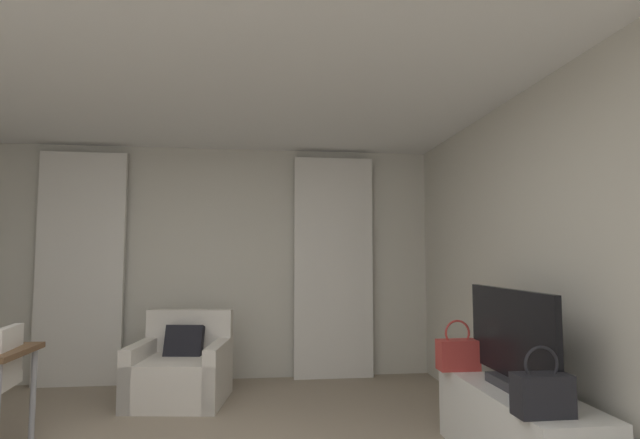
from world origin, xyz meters
TOP-DOWN VIEW (x-y plane):
  - wall_window at (0.00, 3.03)m, footprint 5.12×0.06m
  - wall_right at (2.53, 0.00)m, footprint 0.06×6.12m
  - ceiling at (0.00, 0.00)m, footprint 5.12×6.12m
  - curtain_left_panel at (-1.38, 2.90)m, footprint 0.90×0.06m
  - curtain_right_panel at (1.38, 2.90)m, footprint 0.90×0.06m
  - armchair at (-0.19, 2.23)m, footprint 0.94×0.87m
  - tv_console at (2.19, 0.46)m, footprint 0.48×1.39m
  - tv_flatscreen at (2.19, 0.49)m, footprint 0.20×1.03m
  - handbag_primary at (2.03, 0.97)m, footprint 0.30×0.14m
  - handbag_secondary at (2.06, -0.06)m, footprint 0.30×0.14m

SIDE VIEW (x-z plane):
  - tv_console at x=2.19m, z-range 0.00..0.52m
  - armchair at x=-0.19m, z-range -0.13..0.69m
  - handbag_primary at x=2.03m, z-range 0.46..0.83m
  - handbag_secondary at x=2.06m, z-range 0.46..0.83m
  - tv_flatscreen at x=2.19m, z-range 0.50..1.14m
  - curtain_left_panel at x=-1.38m, z-range 0.00..2.50m
  - curtain_right_panel at x=1.38m, z-range 0.00..2.50m
  - wall_window at x=0.00m, z-range 0.00..2.60m
  - wall_right at x=2.53m, z-range 0.00..2.60m
  - ceiling at x=0.00m, z-range 2.60..2.66m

